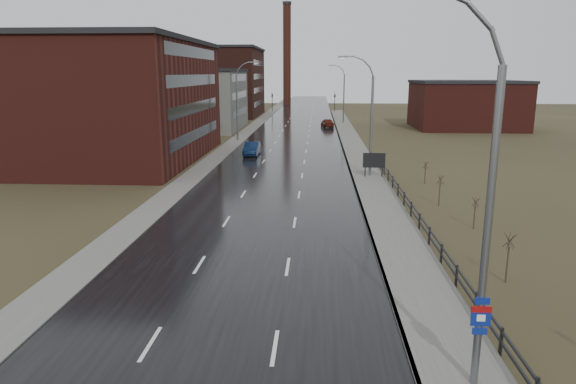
# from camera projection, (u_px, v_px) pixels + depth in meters

# --- Properties ---
(road) EXTENTS (14.00, 300.00, 0.06)m
(road) POSITION_uv_depth(u_px,v_px,m) (291.00, 143.00, 73.20)
(road) COLOR black
(road) RESTS_ON ground
(sidewalk_right) EXTENTS (3.20, 180.00, 0.18)m
(sidewalk_right) POSITION_uv_depth(u_px,v_px,m) (368.00, 178.00, 48.39)
(sidewalk_right) COLOR #595651
(sidewalk_right) RESTS_ON ground
(curb_right) EXTENTS (0.16, 180.00, 0.18)m
(curb_right) POSITION_uv_depth(u_px,v_px,m) (352.00, 178.00, 48.48)
(curb_right) COLOR slate
(curb_right) RESTS_ON ground
(sidewalk_left) EXTENTS (2.40, 260.00, 0.12)m
(sidewalk_left) POSITION_uv_depth(u_px,v_px,m) (234.00, 142.00, 73.66)
(sidewalk_left) COLOR #595651
(sidewalk_left) RESTS_ON ground
(warehouse_near) EXTENTS (22.44, 28.56, 13.50)m
(warehouse_near) POSITION_uv_depth(u_px,v_px,m) (100.00, 100.00, 58.28)
(warehouse_near) COLOR #471914
(warehouse_near) RESTS_ON ground
(warehouse_mid) EXTENTS (16.32, 20.40, 10.50)m
(warehouse_mid) POSITION_uv_depth(u_px,v_px,m) (195.00, 99.00, 90.53)
(warehouse_mid) COLOR slate
(warehouse_mid) RESTS_ON ground
(warehouse_far) EXTENTS (26.52, 24.48, 15.50)m
(warehouse_far) POSITION_uv_depth(u_px,v_px,m) (203.00, 82.00, 119.42)
(warehouse_far) COLOR #331611
(warehouse_far) RESTS_ON ground
(building_right) EXTENTS (18.36, 16.32, 8.50)m
(building_right) POSITION_uv_depth(u_px,v_px,m) (466.00, 105.00, 91.93)
(building_right) COLOR #471914
(building_right) RESTS_ON ground
(smokestack) EXTENTS (2.70, 2.70, 30.70)m
(smokestack) POSITION_uv_depth(u_px,v_px,m) (287.00, 54.00, 157.55)
(smokestack) COLOR #331611
(smokestack) RESTS_ON ground
(streetlight_main) EXTENTS (3.91, 0.29, 12.11)m
(streetlight_main) POSITION_uv_depth(u_px,v_px,m) (479.00, 204.00, 14.96)
(streetlight_main) COLOR slate
(streetlight_main) RESTS_ON ground
(streetlight_right_mid) EXTENTS (3.36, 0.28, 11.35)m
(streetlight_right_mid) POSITION_uv_depth(u_px,v_px,m) (369.00, 116.00, 48.07)
(streetlight_right_mid) COLOR slate
(streetlight_right_mid) RESTS_ON ground
(streetlight_left) EXTENTS (3.36, 0.28, 11.35)m
(streetlight_left) POSITION_uv_depth(u_px,v_px,m) (239.00, 101.00, 74.27)
(streetlight_left) COLOR slate
(streetlight_left) RESTS_ON ground
(streetlight_right_far) EXTENTS (3.36, 0.28, 11.35)m
(streetlight_right_far) POSITION_uv_depth(u_px,v_px,m) (342.00, 94.00, 100.58)
(streetlight_right_far) COLOR slate
(streetlight_right_far) RESTS_ON ground
(guardrail) EXTENTS (0.10, 53.05, 1.10)m
(guardrail) POSITION_uv_depth(u_px,v_px,m) (422.00, 222.00, 31.93)
(guardrail) COLOR black
(guardrail) RESTS_ON ground
(shrub_c) EXTENTS (0.58, 0.61, 2.45)m
(shrub_c) POSITION_uv_depth(u_px,v_px,m) (508.00, 257.00, 24.25)
(shrub_c) COLOR #382D23
(shrub_c) RESTS_ON ground
(shrub_d) EXTENTS (0.49, 0.52, 2.05)m
(shrub_d) POSITION_uv_depth(u_px,v_px,m) (475.00, 212.00, 32.78)
(shrub_d) COLOR #382D23
(shrub_d) RESTS_ON ground
(shrub_e) EXTENTS (0.57, 0.60, 2.39)m
(shrub_e) POSITION_uv_depth(u_px,v_px,m) (440.00, 189.00, 38.40)
(shrub_e) COLOR #382D23
(shrub_e) RESTS_ON ground
(shrub_f) EXTENTS (0.49, 0.52, 2.05)m
(shrub_f) POSITION_uv_depth(u_px,v_px,m) (425.00, 172.00, 46.05)
(shrub_f) COLOR #382D23
(shrub_f) RESTS_ON ground
(billboard) EXTENTS (2.10, 0.17, 2.45)m
(billboard) POSITION_uv_depth(u_px,v_px,m) (374.00, 161.00, 48.35)
(billboard) COLOR black
(billboard) RESTS_ON ground
(traffic_light_left) EXTENTS (0.58, 2.73, 5.30)m
(traffic_light_left) POSITION_uv_depth(u_px,v_px,m) (272.00, 94.00, 130.96)
(traffic_light_left) COLOR black
(traffic_light_left) RESTS_ON ground
(traffic_light_right) EXTENTS (0.58, 2.73, 5.30)m
(traffic_light_right) POSITION_uv_depth(u_px,v_px,m) (335.00, 94.00, 130.06)
(traffic_light_right) COLOR black
(traffic_light_right) RESTS_ON ground
(car_near) EXTENTS (1.69, 4.80, 1.58)m
(car_near) POSITION_uv_depth(u_px,v_px,m) (252.00, 149.00, 62.02)
(car_near) COLOR #0B1B37
(car_near) RESTS_ON ground
(car_far) EXTENTS (2.56, 4.99, 1.63)m
(car_far) POSITION_uv_depth(u_px,v_px,m) (327.00, 123.00, 94.01)
(car_far) COLOR #4F170D
(car_far) RESTS_ON ground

